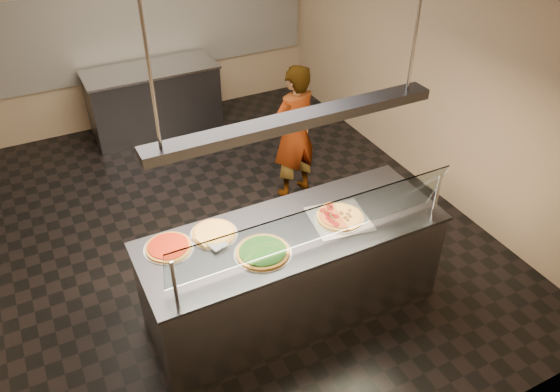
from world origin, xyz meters
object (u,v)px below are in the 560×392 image
heat_lamp_housing (296,121)px  half_pizza_sausage (349,214)px  pizza_tomato (168,247)px  serving_counter (293,270)px  pizza_spatula (208,243)px  prep_table (154,100)px  pizza_cheese (214,233)px  worker (294,133)px  half_pizza_pepperoni (330,219)px  perforated_tray (339,218)px  sneeze_guard (315,225)px  pizza_spinach (263,252)px

heat_lamp_housing → half_pizza_sausage: bearing=-5.6°
pizza_tomato → serving_counter: bearing=-13.8°
half_pizza_sausage → pizza_spatula: (-1.22, 0.18, 0.00)m
half_pizza_sausage → prep_table: (-0.63, 3.96, -0.49)m
half_pizza_sausage → pizza_tomato: (-1.51, 0.30, -0.01)m
serving_counter → pizza_cheese: pizza_cheese is taller
half_pizza_sausage → pizza_tomato: half_pizza_sausage is taller
heat_lamp_housing → worker: bearing=61.7°
pizza_tomato → half_pizza_sausage: bearing=-11.0°
pizza_cheese → prep_table: 3.72m
half_pizza_pepperoni → heat_lamp_housing: size_ratio=0.18×
perforated_tray → worker: 1.77m
worker → serving_counter: bearing=49.2°
sneeze_guard → half_pizza_pepperoni: 0.51m
pizza_spatula → prep_table: 3.85m
perforated_tray → pizza_cheese: bearing=163.9°
pizza_spinach → serving_counter: bearing=22.5°
sneeze_guard → pizza_spinach: sneeze_guard is taller
half_pizza_pepperoni → pizza_tomato: half_pizza_pepperoni is taller
pizza_cheese → pizza_spinach: bearing=-57.0°
half_pizza_pepperoni → heat_lamp_housing: 1.04m
pizza_spinach → prep_table: size_ratio=0.26×
pizza_spatula → pizza_spinach: bearing=-38.4°
pizza_spinach → pizza_cheese: bearing=123.0°
sneeze_guard → prep_table: bearing=91.5°
prep_table → pizza_cheese: bearing=-97.8°
pizza_cheese → pizza_tomato: (-0.39, -0.00, 0.00)m
half_pizza_pepperoni → pizza_spatula: size_ratio=1.90×
half_pizza_sausage → worker: size_ratio=0.26×
pizza_spinach → pizza_cheese: pizza_spinach is taller
perforated_tray → half_pizza_sausage: size_ratio=1.30×
serving_counter → prep_table: (-0.11, 3.91, 0.00)m
half_pizza_sausage → pizza_cheese: half_pizza_sausage is taller
pizza_spinach → pizza_spatula: pizza_spatula is taller
perforated_tray → half_pizza_pepperoni: half_pizza_pepperoni is taller
serving_counter → perforated_tray: size_ratio=4.74×
sneeze_guard → perforated_tray: (0.42, 0.29, -0.29)m
pizza_tomato → pizza_spatula: pizza_spatula is taller
half_pizza_sausage → pizza_cheese: bearing=165.1°
half_pizza_pepperoni → pizza_tomato: bearing=167.5°
serving_counter → worker: 1.91m
perforated_tray → pizza_spinach: (-0.77, -0.10, 0.01)m
pizza_tomato → pizza_spinach: bearing=-31.4°
perforated_tray → half_pizza_sausage: (0.09, -0.00, 0.02)m
sneeze_guard → heat_lamp_housing: size_ratio=1.03×
pizza_spatula → worker: bearing=43.6°
pizza_spinach → sneeze_guard: bearing=-28.8°
pizza_spatula → heat_lamp_housing: size_ratio=0.10×
serving_counter → heat_lamp_housing: heat_lamp_housing is taller
pizza_spatula → half_pizza_pepperoni: bearing=-9.8°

